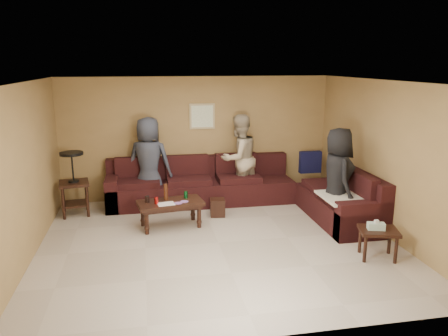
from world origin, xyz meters
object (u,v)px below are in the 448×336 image
sectional_sofa (246,193)px  person_left (149,162)px  waste_bin (218,207)px  person_right (337,178)px  person_middle (239,158)px  coffee_table (170,205)px  side_table_right (378,233)px  end_table_left (74,182)px

sectional_sofa → person_left: 1.98m
waste_bin → person_right: 2.22m
person_left → person_middle: person_middle is taller
sectional_sofa → coffee_table: 1.66m
coffee_table → side_table_right: coffee_table is taller
person_right → sectional_sofa: bearing=53.2°
person_middle → person_right: (1.35, -1.67, -0.03)m
sectional_sofa → coffee_table: size_ratio=3.97×
sectional_sofa → coffee_table: sectional_sofa is taller
sectional_sofa → side_table_right: (1.36, -2.47, 0.06)m
end_table_left → person_middle: size_ratio=0.67×
side_table_right → waste_bin: side_table_right is taller
side_table_right → coffee_table: bearing=148.0°
sectional_sofa → waste_bin: size_ratio=14.54×
person_left → person_middle: (1.79, -0.00, 0.00)m
person_right → waste_bin: bearing=70.2°
sectional_sofa → end_table_left: end_table_left is taller
person_middle → person_right: person_middle is taller
person_middle → sectional_sofa: bearing=64.8°
person_left → end_table_left: bearing=31.7°
side_table_right → person_middle: person_middle is taller
coffee_table → waste_bin: 1.00m
coffee_table → person_right: size_ratio=0.68×
sectional_sofa → person_right: person_right is taller
person_right → person_middle: bearing=42.5°
end_table_left → person_middle: person_middle is taller
coffee_table → waste_bin: coffee_table is taller
person_left → sectional_sofa: bearing=-176.8°
side_table_right → person_left: (-3.18, 3.02, 0.50)m
person_left → person_middle: 1.79m
sectional_sofa → person_left: bearing=163.1°
waste_bin → person_right: (1.94, -0.83, 0.70)m
sectional_sofa → person_middle: bearing=93.0°
end_table_left → sectional_sofa: bearing=-4.8°
person_middle → person_right: bearing=100.8°
sectional_sofa → end_table_left: 3.23m
side_table_right → person_middle: bearing=114.7°
side_table_right → person_left: person_left is taller
coffee_table → person_left: 1.37m
side_table_right → sectional_sofa: bearing=118.8°
sectional_sofa → side_table_right: size_ratio=7.39×
end_table_left → waste_bin: end_table_left is taller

